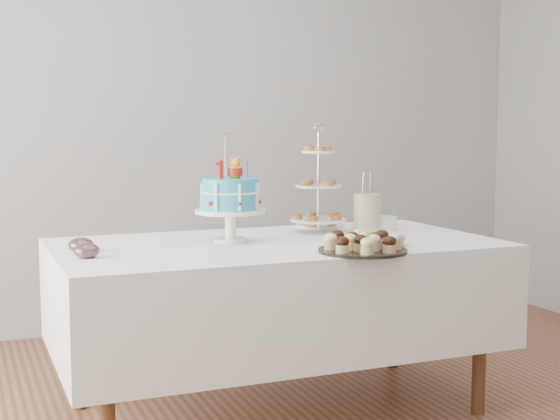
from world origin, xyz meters
name	(u,v)px	position (x,y,z in m)	size (l,w,h in m)	color
walls	(305,107)	(0.00, 0.00, 1.35)	(5.04, 4.04, 2.70)	#A6A9AB
table	(277,292)	(0.00, 0.30, 0.54)	(1.92, 1.02, 0.77)	white
birthday_cake	(231,213)	(-0.19, 0.36, 0.90)	(0.31, 0.31, 0.48)	white
cupcake_tray	(363,242)	(0.21, -0.10, 0.81)	(0.36, 0.36, 0.08)	black
pie	(370,239)	(0.33, 0.05, 0.80)	(0.30, 0.30, 0.05)	tan
tiered_stand	(319,187)	(0.31, 0.53, 0.99)	(0.27, 0.27, 0.52)	silver
plate_stack	(380,223)	(0.63, 0.49, 0.80)	(0.17, 0.17, 0.06)	white
pastry_plate	(320,224)	(0.40, 0.70, 0.79)	(0.24, 0.24, 0.04)	white
jam_bowl_a	(87,251)	(-0.84, 0.18, 0.80)	(0.10, 0.10, 0.06)	silver
jam_bowl_b	(81,245)	(-0.84, 0.33, 0.80)	(0.10, 0.10, 0.06)	silver
utensil_pitcher	(367,211)	(0.52, 0.42, 0.87)	(0.14, 0.13, 0.29)	beige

